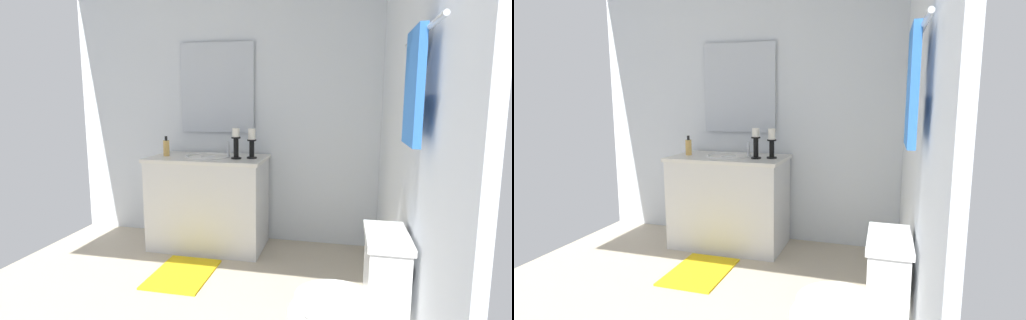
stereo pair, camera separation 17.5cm
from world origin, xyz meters
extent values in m
cube|color=beige|center=(0.00, 0.00, -0.01)|extent=(2.61, 2.98, 0.02)
cube|color=silver|center=(0.00, 1.49, 1.23)|extent=(2.61, 0.04, 2.45)
cube|color=silver|center=(-1.30, 0.00, 1.23)|extent=(0.04, 2.98, 2.45)
cube|color=silver|center=(-0.98, -0.03, 0.40)|extent=(0.55, 1.01, 0.81)
cube|color=silver|center=(-0.98, -0.03, 0.82)|extent=(0.58, 1.04, 0.03)
sphere|color=black|center=(-1.08, -0.55, 0.44)|extent=(0.02, 0.02, 0.02)
sphere|color=black|center=(-0.88, -0.55, 0.44)|extent=(0.02, 0.02, 0.02)
ellipsoid|color=white|center=(-0.98, -0.03, 0.79)|extent=(0.38, 0.30, 0.11)
torus|color=white|center=(-0.98, -0.03, 0.84)|extent=(0.40, 0.40, 0.02)
cylinder|color=silver|center=(-0.98, 0.16, 0.91)|extent=(0.02, 0.02, 0.14)
cube|color=silver|center=(-1.26, -0.03, 1.45)|extent=(0.02, 0.72, 0.83)
cylinder|color=black|center=(-0.98, 0.38, 0.84)|extent=(0.09, 0.09, 0.01)
cylinder|color=black|center=(-0.98, 0.38, 0.91)|extent=(0.04, 0.04, 0.15)
cylinder|color=black|center=(-0.98, 0.38, 1.00)|extent=(0.08, 0.08, 0.01)
cylinder|color=white|center=(-0.98, 0.38, 1.05)|extent=(0.06, 0.06, 0.09)
cylinder|color=black|center=(-0.92, 0.25, 0.84)|extent=(0.09, 0.09, 0.01)
cylinder|color=black|center=(-0.92, 0.25, 0.93)|extent=(0.04, 0.04, 0.18)
cylinder|color=black|center=(-0.92, 0.25, 1.02)|extent=(0.08, 0.08, 0.01)
cylinder|color=white|center=(-0.92, 0.25, 1.06)|extent=(0.06, 0.06, 0.07)
cylinder|color=#E5B259|center=(-0.95, -0.42, 0.91)|extent=(0.06, 0.06, 0.14)
cylinder|color=black|center=(-0.95, -0.42, 1.00)|extent=(0.02, 0.02, 0.04)
ellipsoid|color=white|center=(0.52, 1.14, 0.32)|extent=(0.38, 0.46, 0.24)
cylinder|color=white|center=(0.52, 1.14, 0.40)|extent=(0.39, 0.39, 0.03)
cube|color=white|center=(0.52, 1.36, 0.56)|extent=(0.36, 0.17, 0.32)
cube|color=white|center=(0.52, 1.36, 0.73)|extent=(0.38, 0.19, 0.03)
cylinder|color=silver|center=(0.66, 1.43, 1.59)|extent=(0.73, 0.02, 0.02)
cube|color=blue|center=(0.66, 1.41, 1.39)|extent=(0.28, 0.03, 0.44)
cube|color=yellow|center=(-0.35, -0.03, 0.01)|extent=(0.60, 0.44, 0.02)
camera|label=1|loc=(2.27, 1.16, 1.34)|focal=27.15mm
camera|label=2|loc=(2.23, 1.33, 1.34)|focal=27.15mm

